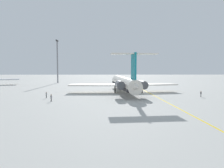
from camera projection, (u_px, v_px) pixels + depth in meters
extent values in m
plane|color=#ADADA8|center=(150.00, 93.00, 70.21)|extent=(398.24, 398.24, 0.00)
cylinder|color=silver|center=(124.00, 83.00, 72.17)|extent=(36.96, 6.96, 3.92)
cone|color=silver|center=(117.00, 80.00, 90.40)|extent=(4.38, 4.09, 3.76)
cone|color=silver|center=(135.00, 86.00, 53.91)|extent=(5.98, 3.80, 3.33)
cube|color=black|center=(124.00, 85.00, 72.23)|extent=(36.16, 6.97, 0.86)
cube|color=silver|center=(94.00, 85.00, 71.98)|extent=(6.48, 16.47, 0.39)
cube|color=silver|center=(152.00, 84.00, 74.08)|extent=(9.07, 17.20, 0.39)
cylinder|color=#515156|center=(120.00, 85.00, 59.26)|extent=(5.07, 2.67, 2.27)
cube|color=silver|center=(122.00, 85.00, 59.33)|extent=(3.03, 1.49, 0.47)
cylinder|color=#515156|center=(142.00, 85.00, 59.91)|extent=(5.07, 2.67, 2.27)
cube|color=silver|center=(140.00, 85.00, 59.84)|extent=(3.03, 1.49, 0.47)
cube|color=teal|center=(134.00, 66.00, 55.96)|extent=(5.32, 0.83, 6.94)
cube|color=silver|center=(122.00, 54.00, 55.00)|extent=(4.14, 6.00, 0.27)
cube|color=silver|center=(146.00, 54.00, 55.65)|extent=(4.14, 6.00, 0.27)
cylinder|color=black|center=(119.00, 85.00, 83.44)|extent=(0.43, 0.43, 2.97)
cylinder|color=black|center=(115.00, 88.00, 70.76)|extent=(0.43, 0.43, 2.97)
cylinder|color=black|center=(134.00, 88.00, 71.41)|extent=(0.43, 0.43, 2.97)
cube|color=silver|center=(3.00, 79.00, 105.66)|extent=(10.34, 15.92, 0.47)
cylinder|color=black|center=(201.00, 96.00, 60.76)|extent=(0.10, 0.10, 0.83)
cylinder|color=black|center=(201.00, 96.00, 60.83)|extent=(0.10, 0.10, 0.83)
cylinder|color=#262628|center=(201.00, 93.00, 60.74)|extent=(0.28, 0.28, 0.66)
sphere|color=tan|center=(201.00, 91.00, 60.70)|extent=(0.26, 0.26, 0.26)
cylinder|color=#262628|center=(201.00, 93.00, 60.65)|extent=(0.08, 0.08, 0.56)
cylinder|color=#262628|center=(201.00, 93.00, 60.82)|extent=(0.08, 0.08, 0.56)
cylinder|color=black|center=(52.00, 100.00, 52.77)|extent=(0.10, 0.10, 0.84)
cylinder|color=black|center=(51.00, 100.00, 52.72)|extent=(0.10, 0.10, 0.84)
cylinder|color=gray|center=(51.00, 97.00, 52.69)|extent=(0.28, 0.28, 0.67)
sphere|color=#8C6647|center=(51.00, 95.00, 52.65)|extent=(0.26, 0.26, 0.26)
cylinder|color=gray|center=(52.00, 97.00, 52.75)|extent=(0.08, 0.08, 0.57)
cylinder|color=gray|center=(50.00, 97.00, 52.62)|extent=(0.08, 0.08, 0.57)
cylinder|color=black|center=(46.00, 97.00, 58.51)|extent=(0.10, 0.10, 0.82)
cylinder|color=black|center=(47.00, 97.00, 58.63)|extent=(0.10, 0.10, 0.82)
cylinder|color=gray|center=(46.00, 94.00, 58.51)|extent=(0.28, 0.28, 0.65)
sphere|color=#8C6647|center=(46.00, 92.00, 58.48)|extent=(0.26, 0.26, 0.26)
cylinder|color=gray|center=(46.00, 94.00, 58.36)|extent=(0.08, 0.08, 0.55)
cylinder|color=gray|center=(47.00, 94.00, 58.66)|extent=(0.08, 0.08, 0.55)
cone|color=#EA590F|center=(144.00, 86.00, 96.23)|extent=(0.40, 0.40, 0.55)
cube|color=gold|center=(148.00, 92.00, 72.58)|extent=(96.47, 3.03, 0.01)
cylinder|color=slate|center=(57.00, 62.00, 117.48)|extent=(0.70, 0.70, 22.68)
cube|color=#424244|center=(57.00, 41.00, 116.60)|extent=(4.00, 0.60, 0.60)
cube|color=#2D2D30|center=(56.00, 41.00, 115.13)|extent=(0.70, 0.50, 0.44)
cube|color=#2D2D30|center=(58.00, 42.00, 118.12)|extent=(0.70, 0.50, 0.44)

